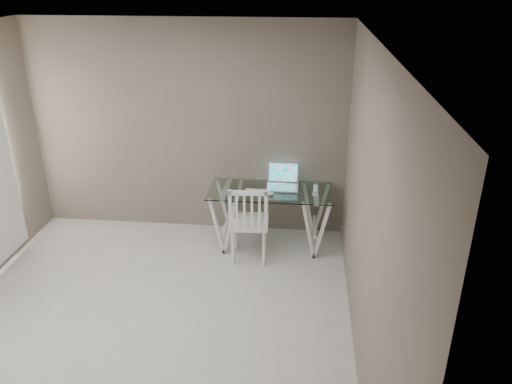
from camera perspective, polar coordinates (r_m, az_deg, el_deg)
room at (r=4.27m, az=-15.63°, el=2.90°), size 4.50×4.52×2.71m
desk at (r=6.20m, az=1.66°, el=-2.86°), size 1.50×0.70×0.75m
chair at (r=5.78m, az=-0.82°, el=-3.28°), size 0.47×0.47×0.97m
laptop at (r=6.15m, az=3.07°, el=1.26°), size 0.39×0.36×0.26m
keyboard at (r=6.01m, az=0.14°, el=0.10°), size 0.31×0.13×0.01m
mouse at (r=5.91m, az=1.50°, el=-0.18°), size 0.12×0.07×0.04m
phone_dock at (r=5.96m, az=6.79°, el=0.06°), size 0.07×0.07×0.13m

